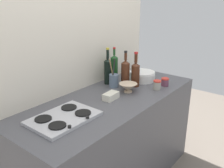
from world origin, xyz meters
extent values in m
cube|color=#4C4C51|center=(0.00, 0.00, 0.45)|extent=(1.80, 0.70, 0.90)
cube|color=beige|center=(0.00, 0.38, 1.24)|extent=(1.90, 0.06, 2.47)
cube|color=#B2B2B7|center=(-0.52, 0.01, 0.91)|extent=(0.46, 0.33, 0.02)
cylinder|color=black|center=(-0.64, -0.06, 0.93)|extent=(0.11, 0.11, 0.01)
cylinder|color=black|center=(-0.41, -0.06, 0.93)|extent=(0.11, 0.11, 0.01)
cylinder|color=black|center=(-0.64, 0.09, 0.93)|extent=(0.11, 0.11, 0.01)
cylinder|color=black|center=(-0.41, 0.09, 0.93)|extent=(0.11, 0.11, 0.01)
cylinder|color=black|center=(-0.60, -0.14, 0.93)|extent=(0.02, 0.02, 0.02)
cylinder|color=black|center=(-0.44, -0.14, 0.93)|extent=(0.02, 0.02, 0.02)
cylinder|color=white|center=(0.54, 0.04, 0.91)|extent=(0.25, 0.25, 0.01)
cylinder|color=white|center=(0.54, 0.04, 0.92)|extent=(0.25, 0.25, 0.01)
cylinder|color=white|center=(0.53, 0.04, 0.93)|extent=(0.25, 0.25, 0.01)
cylinder|color=white|center=(0.54, 0.03, 0.95)|extent=(0.25, 0.25, 0.01)
cylinder|color=white|center=(0.54, 0.03, 0.96)|extent=(0.25, 0.25, 0.01)
cylinder|color=white|center=(0.53, 0.03, 0.97)|extent=(0.25, 0.25, 0.01)
cylinder|color=white|center=(0.53, 0.04, 0.99)|extent=(0.25, 0.25, 0.01)
cylinder|color=#19471E|center=(0.39, 0.28, 1.01)|extent=(0.07, 0.07, 0.23)
cone|color=#19471E|center=(0.39, 0.28, 1.14)|extent=(0.07, 0.07, 0.03)
cylinder|color=#19471E|center=(0.39, 0.28, 1.19)|extent=(0.02, 0.02, 0.06)
cylinder|color=#B21E1E|center=(0.39, 0.28, 1.23)|extent=(0.03, 0.03, 0.02)
cylinder|color=#472314|center=(0.35, 0.00, 1.00)|extent=(0.08, 0.08, 0.20)
cone|color=#472314|center=(0.35, 0.00, 1.12)|extent=(0.08, 0.08, 0.03)
cylinder|color=#472314|center=(0.35, 0.00, 1.17)|extent=(0.03, 0.03, 0.08)
cylinder|color=#B21E1E|center=(0.35, 0.00, 1.22)|extent=(0.03, 0.03, 0.02)
cylinder|color=black|center=(0.25, 0.25, 1.01)|extent=(0.07, 0.07, 0.23)
cone|color=black|center=(0.25, 0.25, 1.14)|extent=(0.07, 0.07, 0.02)
cylinder|color=black|center=(0.25, 0.25, 1.19)|extent=(0.03, 0.03, 0.09)
cylinder|color=gold|center=(0.25, 0.25, 1.25)|extent=(0.03, 0.03, 0.02)
cylinder|color=#472314|center=(0.30, 0.08, 1.01)|extent=(0.08, 0.08, 0.22)
cone|color=#472314|center=(0.30, 0.08, 1.14)|extent=(0.08, 0.08, 0.03)
cylinder|color=#472314|center=(0.30, 0.08, 1.19)|extent=(0.03, 0.03, 0.07)
cylinder|color=black|center=(0.30, 0.08, 1.23)|extent=(0.03, 0.03, 0.02)
cylinder|color=beige|center=(0.18, -0.04, 0.91)|extent=(0.07, 0.07, 0.01)
cone|color=beige|center=(0.18, -0.04, 0.95)|extent=(0.16, 0.16, 0.07)
cube|color=silver|center=(-0.04, -0.02, 0.93)|extent=(0.15, 0.09, 0.06)
cylinder|color=slate|center=(0.21, 0.15, 0.96)|extent=(0.09, 0.09, 0.12)
cylinder|color=#997247|center=(0.20, 0.16, 1.06)|extent=(0.05, 0.04, 0.22)
cylinder|color=#262626|center=(0.19, 0.14, 1.07)|extent=(0.04, 0.02, 0.23)
cylinder|color=#66384C|center=(0.58, 0.18, 0.94)|extent=(0.06, 0.06, 0.09)
cylinder|color=beige|center=(0.58, 0.18, 0.99)|extent=(0.06, 0.06, 0.01)
cylinder|color=#66384C|center=(0.54, -0.22, 0.93)|extent=(0.07, 0.07, 0.06)
cylinder|color=red|center=(0.54, -0.22, 0.97)|extent=(0.07, 0.07, 0.01)
cylinder|color=#9E998C|center=(0.40, -0.21, 0.94)|extent=(0.07, 0.07, 0.08)
cylinder|color=red|center=(0.40, -0.21, 0.98)|extent=(0.07, 0.07, 0.01)
camera|label=1|loc=(-1.52, -1.21, 1.72)|focal=39.85mm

